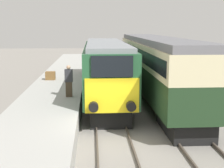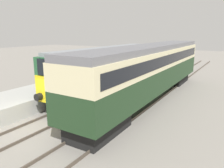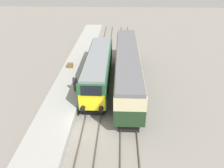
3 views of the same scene
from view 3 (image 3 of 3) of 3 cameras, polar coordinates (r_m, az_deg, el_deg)
ground_plane at (r=20.22m, az=-5.55°, el=-11.68°), size 120.00×120.00×0.00m
platform_left at (r=26.98m, az=-10.47°, el=0.72°), size 3.50×50.00×1.01m
rails_near_track at (r=24.13m, az=-4.10°, el=-3.74°), size 1.51×60.00×0.14m
rails_far_track at (r=24.02m, az=4.01°, el=-3.91°), size 1.50×60.00×0.14m
locomotive at (r=25.86m, az=-3.55°, el=4.04°), size 2.70×13.74×3.92m
passenger_carriage at (r=25.83m, az=4.03°, el=4.88°), size 2.75×18.22×4.21m
person_on_platform at (r=23.52m, az=-9.61°, el=0.15°), size 0.44×0.26×1.79m
luggage_crate at (r=29.27m, az=-10.87°, el=4.81°), size 0.70×0.56×0.60m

